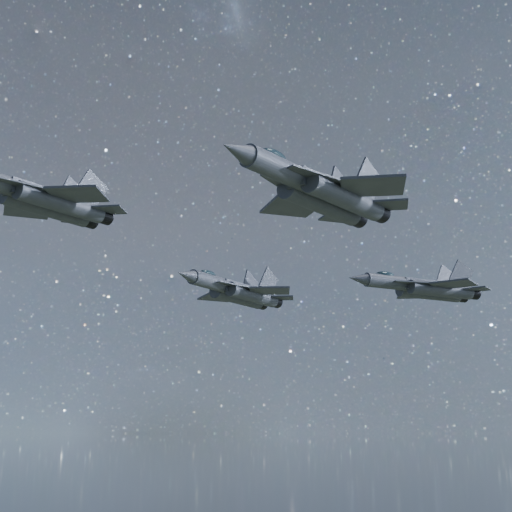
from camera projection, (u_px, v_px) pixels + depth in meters
jet_lead at (40, 198)px, 58.63m from camera, size 17.41×11.57×4.43m
jet_left at (238, 292)px, 87.78m from camera, size 19.48×12.78×5.01m
jet_right at (321, 191)px, 51.81m from camera, size 18.38×12.34×4.64m
jet_slot at (425, 288)px, 76.17m from camera, size 16.81×11.76×4.23m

